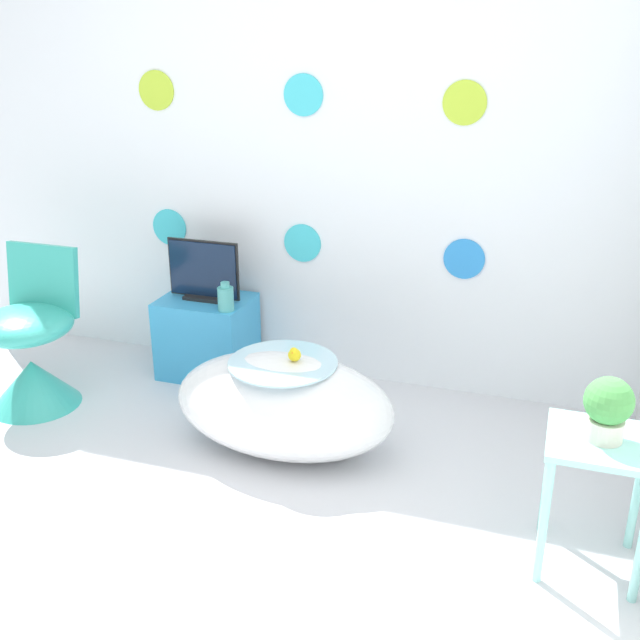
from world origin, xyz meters
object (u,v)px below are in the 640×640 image
(tv, at_px, (204,273))
(vase, at_px, (226,298))
(potted_plant_left, at_px, (608,407))
(chair, at_px, (31,354))
(bathtub, at_px, (284,404))

(tv, bearing_deg, vase, -34.12)
(tv, distance_m, vase, 0.24)
(vase, bearing_deg, tv, 145.88)
(vase, bearing_deg, potted_plant_left, -25.95)
(chair, xyz_separation_m, tv, (0.69, 0.62, 0.31))
(bathtub, xyz_separation_m, chair, (-1.39, 0.01, 0.05))
(bathtub, height_order, potted_plant_left, potted_plant_left)
(potted_plant_left, bearing_deg, bathtub, 163.57)
(tv, distance_m, potted_plant_left, 2.27)
(bathtub, height_order, chair, chair)
(chair, distance_m, vase, 1.03)
(vase, distance_m, potted_plant_left, 2.06)
(chair, relative_size, tv, 1.98)
(chair, height_order, vase, chair)
(chair, relative_size, potted_plant_left, 3.53)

